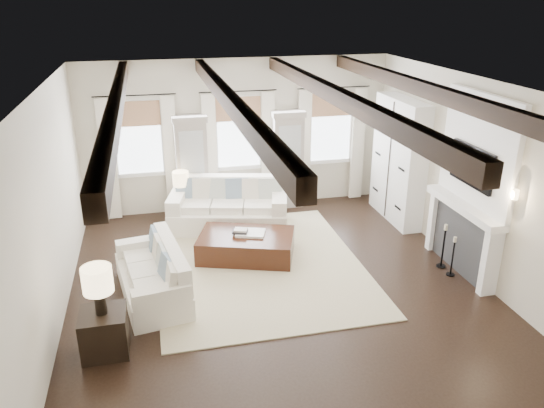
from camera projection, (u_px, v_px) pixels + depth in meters
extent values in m
plane|color=black|center=(280.00, 291.00, 8.42)|extent=(7.50, 7.50, 0.00)
cube|color=beige|center=(238.00, 135.00, 11.22)|extent=(6.50, 0.04, 3.20)
cube|color=beige|center=(390.00, 352.00, 4.43)|extent=(6.50, 0.04, 3.20)
cube|color=beige|center=(48.00, 216.00, 7.14)|extent=(0.04, 7.50, 3.20)
cube|color=beige|center=(477.00, 180.00, 8.51)|extent=(0.04, 7.50, 3.20)
cube|color=white|center=(282.00, 87.00, 7.23)|extent=(6.50, 7.50, 0.04)
cube|color=black|center=(116.00, 103.00, 6.81)|extent=(0.16, 7.40, 0.22)
cube|color=black|center=(228.00, 99.00, 7.12)|extent=(0.16, 7.40, 0.22)
cube|color=black|center=(334.00, 94.00, 7.44)|extent=(0.16, 7.40, 0.22)
cube|color=black|center=(427.00, 90.00, 7.75)|extent=(0.16, 7.40, 0.22)
cube|color=white|center=(139.00, 139.00, 10.74)|extent=(0.90, 0.03, 1.45)
cube|color=#A37351|center=(136.00, 114.00, 10.49)|extent=(0.94, 0.04, 0.50)
cube|color=white|center=(109.00, 160.00, 10.66)|extent=(0.28, 0.08, 2.50)
cube|color=white|center=(171.00, 156.00, 10.92)|extent=(0.28, 0.08, 2.50)
cylinder|color=black|center=(134.00, 95.00, 10.31)|extent=(1.60, 0.02, 0.02)
cube|color=white|center=(238.00, 133.00, 11.17)|extent=(0.90, 0.03, 1.45)
cube|color=#A37351|center=(238.00, 109.00, 10.92)|extent=(0.94, 0.04, 0.50)
cube|color=white|center=(210.00, 154.00, 11.09)|extent=(0.28, 0.08, 2.50)
cube|color=white|center=(268.00, 150.00, 11.35)|extent=(0.28, 0.08, 2.50)
cylinder|color=black|center=(238.00, 91.00, 10.74)|extent=(1.60, 0.02, 0.02)
cube|color=white|center=(330.00, 128.00, 11.61)|extent=(0.90, 0.03, 1.45)
cube|color=#A37351|center=(332.00, 105.00, 11.36)|extent=(0.94, 0.04, 0.50)
cube|color=white|center=(304.00, 148.00, 11.53)|extent=(0.28, 0.08, 2.50)
cube|color=white|center=(358.00, 144.00, 11.79)|extent=(0.28, 0.08, 2.50)
cylinder|color=black|center=(334.00, 87.00, 11.18)|extent=(1.60, 0.02, 0.02)
cube|color=#A69D94|center=(192.00, 169.00, 11.02)|extent=(0.64, 0.38, 2.00)
cube|color=#B2B7BA|center=(192.00, 165.00, 10.79)|extent=(0.48, 0.02, 1.40)
cube|color=#A69D94|center=(189.00, 119.00, 10.63)|extent=(0.70, 0.42, 0.12)
cube|color=#A69D94|center=(287.00, 162.00, 11.46)|extent=(0.64, 0.38, 2.00)
cube|color=#B2B7BA|center=(290.00, 158.00, 11.22)|extent=(0.48, 0.02, 1.40)
cube|color=#A69D94|center=(288.00, 114.00, 11.07)|extent=(0.70, 0.42, 0.12)
cube|color=#292A2C|center=(463.00, 240.00, 8.88)|extent=(0.18, 1.50, 1.10)
cube|color=black|center=(460.00, 248.00, 8.93)|extent=(0.10, 0.90, 0.70)
cube|color=white|center=(490.00, 263.00, 8.13)|extent=(0.26, 0.14, 1.10)
cube|color=white|center=(436.00, 221.00, 9.62)|extent=(0.26, 0.14, 1.10)
cube|color=white|center=(464.00, 207.00, 8.64)|extent=(0.32, 1.90, 0.12)
cube|color=white|center=(479.00, 151.00, 8.32)|extent=(0.10, 1.90, 1.80)
cube|color=black|center=(472.00, 166.00, 8.40)|extent=(0.07, 1.10, 0.64)
cylinder|color=#FFD899|center=(515.00, 195.00, 7.49)|extent=(0.10, 0.10, 0.14)
cube|color=silver|center=(399.00, 160.00, 10.73)|extent=(0.40, 1.70, 2.50)
cube|color=black|center=(389.00, 161.00, 10.68)|extent=(0.01, 0.02, 2.40)
cube|color=#C1B692|center=(259.00, 265.00, 9.20)|extent=(3.49, 4.26, 0.02)
cube|color=white|center=(229.00, 218.00, 10.59)|extent=(2.49, 1.56, 0.44)
cube|color=white|center=(230.00, 188.00, 10.78)|extent=(2.19, 0.76, 0.55)
cube|color=white|center=(177.00, 201.00, 10.47)|extent=(0.51, 1.03, 0.29)
cube|color=white|center=(279.00, 201.00, 10.44)|extent=(0.51, 1.03, 0.29)
cube|color=white|center=(196.00, 205.00, 10.43)|extent=(0.75, 0.79, 0.15)
cube|color=white|center=(228.00, 205.00, 10.43)|extent=(0.75, 0.79, 0.15)
cube|color=white|center=(260.00, 205.00, 10.42)|extent=(0.75, 0.79, 0.15)
cube|color=slate|center=(188.00, 189.00, 10.60)|extent=(0.50, 0.34, 0.48)
cube|color=silver|center=(204.00, 189.00, 10.60)|extent=(0.50, 0.34, 0.48)
cube|color=beige|center=(221.00, 190.00, 10.59)|extent=(0.50, 0.34, 0.48)
cube|color=slate|center=(237.00, 190.00, 10.59)|extent=(0.50, 0.34, 0.48)
cube|color=silver|center=(253.00, 190.00, 10.59)|extent=(0.50, 0.34, 0.48)
cube|color=beige|center=(270.00, 190.00, 10.58)|extent=(0.50, 0.34, 0.48)
cube|color=white|center=(152.00, 285.00, 8.22)|extent=(1.16, 2.04, 0.37)
cube|color=white|center=(172.00, 258.00, 8.18)|extent=(0.48, 1.84, 0.46)
cube|color=white|center=(142.00, 245.00, 8.83)|extent=(0.85, 0.36, 0.24)
cube|color=white|center=(162.00, 295.00, 7.38)|extent=(0.85, 0.36, 0.24)
cube|color=white|center=(142.00, 257.00, 8.57)|extent=(0.62, 0.59, 0.13)
cube|color=white|center=(148.00, 272.00, 8.11)|extent=(0.62, 0.59, 0.13)
cube|color=white|center=(154.00, 288.00, 7.65)|extent=(0.62, 0.59, 0.13)
cube|color=slate|center=(154.00, 240.00, 8.71)|extent=(0.26, 0.41, 0.40)
cube|color=silver|center=(158.00, 249.00, 8.41)|extent=(0.26, 0.41, 0.40)
cube|color=beige|center=(162.00, 258.00, 8.12)|extent=(0.26, 0.41, 0.40)
cube|color=slate|center=(166.00, 268.00, 7.82)|extent=(0.26, 0.41, 0.40)
cube|color=silver|center=(171.00, 279.00, 7.52)|extent=(0.26, 0.41, 0.40)
cube|color=black|center=(246.00, 246.00, 9.42)|extent=(1.89, 1.51, 0.43)
cube|color=white|center=(250.00, 233.00, 9.37)|extent=(0.60, 0.52, 0.04)
cube|color=#262628|center=(240.00, 231.00, 9.34)|extent=(0.31, 0.27, 0.04)
cube|color=beige|center=(241.00, 230.00, 9.32)|extent=(0.26, 0.23, 0.03)
cube|color=black|center=(105.00, 332.00, 6.89)|extent=(0.59, 0.59, 0.59)
cylinder|color=black|center=(100.00, 302.00, 6.72)|extent=(0.15, 0.15, 0.32)
cylinder|color=#F9D89E|center=(97.00, 280.00, 6.60)|extent=(0.38, 0.38, 0.34)
cube|color=black|center=(183.00, 210.00, 10.84)|extent=(0.36, 0.36, 0.54)
cylinder|color=black|center=(182.00, 192.00, 10.69)|extent=(0.13, 0.13, 0.27)
cylinder|color=#F9D89E|center=(181.00, 179.00, 10.59)|extent=(0.32, 0.32, 0.29)
cylinder|color=black|center=(450.00, 274.00, 8.89)|extent=(0.14, 0.14, 0.02)
cylinder|color=black|center=(452.00, 258.00, 8.78)|extent=(0.03, 0.03, 0.62)
cylinder|color=beige|center=(455.00, 239.00, 8.65)|extent=(0.05, 0.05, 0.09)
cylinder|color=black|center=(441.00, 266.00, 9.16)|extent=(0.16, 0.16, 0.02)
cylinder|color=black|center=(443.00, 248.00, 9.04)|extent=(0.03, 0.03, 0.70)
cylinder|color=beige|center=(446.00, 227.00, 8.89)|extent=(0.06, 0.06, 0.10)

